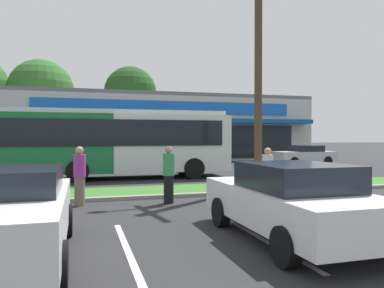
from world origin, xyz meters
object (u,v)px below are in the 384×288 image
Objects in this scene: utility_pole at (256,42)px; pedestrian_by_pole at (80,176)px; pedestrian_far at (169,174)px; car_0 at (304,155)px; car_1 at (5,213)px; bus_stop_bench at (15,192)px; pedestrian_near_bench at (268,174)px; city_bus at (99,142)px; car_4 at (291,200)px.

utility_pole reaches higher than pedestrian_by_pole.
car_0 is at bearing 108.28° from pedestrian_far.
pedestrian_by_pole is (1.12, 4.72, 0.09)m from car_1.
utility_pole is 6.68× the size of bus_stop_bench.
car_1 is 7.90m from pedestrian_near_bench.
city_bus reaches higher than car_0.
car_0 is at bearing -33.86° from car_4.
car_4 is 2.57× the size of pedestrian_far.
bus_stop_bench is 0.36× the size of car_4.
utility_pole is at bearing -20.87° from car_4.
utility_pole is at bearing -23.16° from pedestrian_near_bench.
pedestrian_near_bench is at bearing -22.38° from car_4.
car_4 is (5.61, -4.73, 0.26)m from bus_stop_bench.
bus_stop_bench is 4.27m from pedestrian_far.
car_4 is at bearing 152.98° from pedestrian_near_bench.
car_0 is at bearing 116.62° from pedestrian_by_pole.
pedestrian_near_bench is at bearing 120.76° from car_1.
utility_pole reaches higher than bus_stop_bench.
utility_pole reaches higher than pedestrian_near_bench.
pedestrian_far reaches higher than pedestrian_near_bench.
utility_pole is 6.73m from pedestrian_far.
utility_pole reaches higher than car_0.
car_4 is 6.29m from pedestrian_by_pole.
pedestrian_by_pole reaches higher than car_4.
utility_pole is 0.85× the size of city_bus.
city_bus is at bearing 139.65° from utility_pole.
city_bus is at bearing 170.40° from car_1.
bus_stop_bench is at bearing 49.83° from car_4.
pedestrian_by_pole is 2.58m from pedestrian_far.
utility_pole is 6.17× the size of pedestrian_far.
car_0 is 2.59× the size of pedestrian_near_bench.
utility_pole is 8.44m from pedestrian_by_pole.
car_0 reaches higher than bus_stop_bench.
pedestrian_by_pole is (1.69, 0.19, 0.36)m from bus_stop_bench.
utility_pole is 11.42m from car_1.
city_bus reaches higher than pedestrian_far.
city_bus reaches higher than car_1.
pedestrian_near_bench is 0.96× the size of pedestrian_by_pole.
pedestrian_near_bench is (6.78, 4.04, 0.06)m from car_1.
pedestrian_far is at bearing 78.44° from pedestrian_near_bench.
pedestrian_far reaches higher than car_1.
pedestrian_far is (-3.10, 0.38, 0.04)m from pedestrian_near_bench.
bus_stop_bench is 1.74m from pedestrian_by_pole.
car_1 is at bearing -98.51° from city_bus.
pedestrian_by_pole is at bearing 38.33° from car_0.
car_1 is (-7.72, -6.83, -4.91)m from utility_pole.
utility_pole is 8.49m from city_bus.
city_bus is 15.44m from car_0.
bus_stop_bench is 0.97× the size of pedestrian_near_bench.
car_0 is (17.06, 12.34, 0.23)m from bus_stop_bench.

